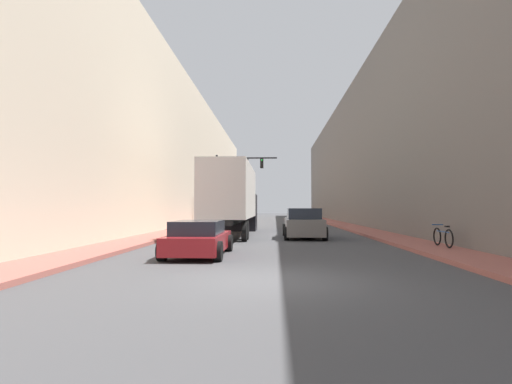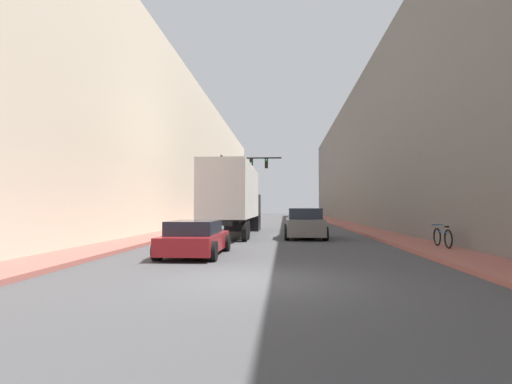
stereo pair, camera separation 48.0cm
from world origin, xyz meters
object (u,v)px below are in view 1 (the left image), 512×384
Objects in this scene: traffic_signal_gantry at (232,175)px; parked_bicycle at (443,237)px; semi_truck at (233,198)px; suv_car at (303,224)px; sedan_car at (199,239)px.

parked_bicycle is at bearing -63.33° from traffic_signal_gantry.
traffic_signal_gantry is (-1.38, 12.64, 2.42)m from semi_truck.
sedan_car is at bearing -117.42° from suv_car.
suv_car is (4.23, 8.15, 0.19)m from sedan_car.
sedan_car is 0.64× the size of traffic_signal_gantry.
semi_truck is 10.56m from sedan_car.
sedan_car reaches higher than parked_bicycle.
traffic_signal_gantry reaches higher than suv_car.
traffic_signal_gantry is at bearing 116.67° from parked_bicycle.
semi_truck reaches higher than parked_bicycle.
suv_car reaches higher than parked_bicycle.
traffic_signal_gantry is at bearing 93.20° from sedan_car.
parked_bicycle is (9.24, 2.10, -0.06)m from sedan_car.
semi_truck reaches higher than suv_car.
parked_bicycle is at bearing 12.78° from sedan_car.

